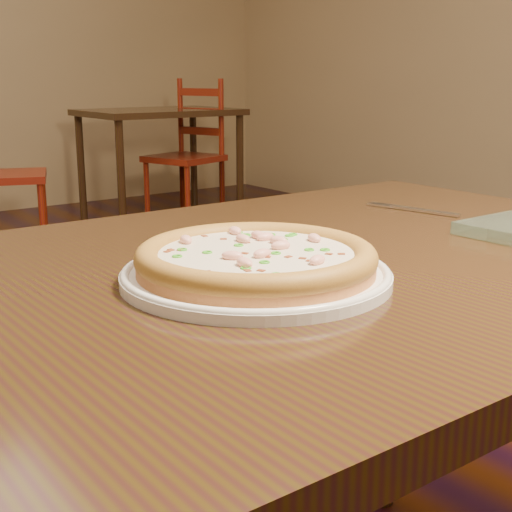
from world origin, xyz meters
TOP-DOWN VIEW (x-y plane):
  - hero_table at (0.27, -0.08)m, footprint 1.20×0.80m
  - plate at (0.15, -0.13)m, footprint 0.31×0.31m
  - pizza at (0.15, -0.13)m, footprint 0.27×0.27m
  - fork at (0.63, 0.05)m, footprint 0.05×0.18m
  - bg_table_right at (2.08, 3.54)m, footprint 1.00×0.70m
  - chair_d at (2.22, 3.38)m, footprint 0.53×0.53m

SIDE VIEW (x-z plane):
  - chair_d at x=2.22m, z-range -0.04..0.91m
  - hero_table at x=0.27m, z-range 0.28..1.03m
  - bg_table_right at x=2.08m, z-range 0.28..1.03m
  - fork at x=0.63m, z-range 0.75..0.75m
  - plate at x=0.15m, z-range 0.75..0.77m
  - pizza at x=0.15m, z-range 0.76..0.79m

